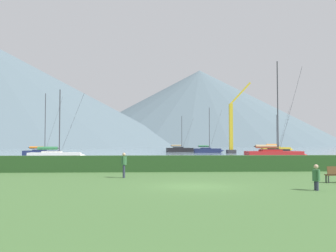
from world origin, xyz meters
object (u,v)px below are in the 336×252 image
object	(u,v)px
person_standing_walker	(124,163)
sailboat_slip_0	(275,151)
sailboat_slip_2	(275,154)
dock_crane	(232,131)
person_seated_viewer	(316,176)
sailboat_slip_7	(56,156)
sailboat_slip_9	(42,153)
sailboat_slip_8	(180,149)
sailboat_slip_3	(276,149)
sailboat_slip_1	(208,150)

from	to	relation	value
person_standing_walker	sailboat_slip_0	bearing A→B (deg)	66.43
sailboat_slip_2	dock_crane	size ratio (longest dim) A/B	0.82
person_seated_viewer	person_standing_walker	bearing A→B (deg)	143.52
sailboat_slip_0	person_standing_walker	xyz separation A→B (m)	(-30.58, -60.51, 0.37)
sailboat_slip_7	dock_crane	xyz separation A→B (m)	(32.00, 37.17, 4.46)
sailboat_slip_9	dock_crane	size ratio (longest dim) A/B	0.68
sailboat_slip_2	sailboat_slip_9	bearing A→B (deg)	152.14
person_standing_walker	dock_crane	world-z (taller)	dock_crane
sailboat_slip_9	person_seated_viewer	distance (m)	59.09
sailboat_slip_8	person_seated_viewer	size ratio (longest dim) A/B	7.75
sailboat_slip_3	sailboat_slip_9	xyz separation A→B (m)	(-54.76, -36.15, -0.14)
sailboat_slip_9	person_standing_walker	world-z (taller)	sailboat_slip_9
sailboat_slip_9	person_seated_viewer	size ratio (longest dim) A/B	9.00
sailboat_slip_3	sailboat_slip_8	bearing A→B (deg)	-175.04
sailboat_slip_7	sailboat_slip_8	size ratio (longest dim) A/B	0.98
sailboat_slip_0	sailboat_slip_2	bearing A→B (deg)	-105.55
sailboat_slip_3	person_standing_walker	bearing A→B (deg)	-115.51
sailboat_slip_3	sailboat_slip_0	bearing A→B (deg)	-109.85
sailboat_slip_0	dock_crane	distance (m)	10.66
sailboat_slip_2	sailboat_slip_8	xyz separation A→B (m)	(-8.37, 51.70, -0.09)
sailboat_slip_2	sailboat_slip_3	size ratio (longest dim) A/B	1.03
sailboat_slip_2	person_standing_walker	distance (m)	33.25
person_standing_walker	sailboat_slip_8	bearing A→B (deg)	85.40
sailboat_slip_2	sailboat_slip_8	distance (m)	52.37
sailboat_slip_2	sailboat_slip_9	world-z (taller)	sailboat_slip_2
sailboat_slip_8	person_seated_viewer	world-z (taller)	sailboat_slip_8
sailboat_slip_0	sailboat_slip_2	distance (m)	35.26
person_seated_viewer	sailboat_slip_9	bearing A→B (deg)	118.33
sailboat_slip_0	person_standing_walker	bearing A→B (deg)	-113.56
sailboat_slip_2	sailboat_slip_7	size ratio (longest dim) A/B	1.45
sailboat_slip_0	sailboat_slip_1	xyz separation A→B (m)	(-13.68, 9.66, 0.04)
sailboat_slip_1	sailboat_slip_7	distance (m)	51.17
dock_crane	sailboat_slip_8	bearing A→B (deg)	126.01
sailboat_slip_1	sailboat_slip_7	world-z (taller)	sailboat_slip_1
person_standing_walker	sailboat_slip_1	bearing A→B (deg)	79.70
sailboat_slip_1	person_standing_walker	size ratio (longest dim) A/B	6.75
sailboat_slip_1	dock_crane	bearing A→B (deg)	-52.58
sailboat_slip_2	sailboat_slip_3	bearing A→B (deg)	69.86
sailboat_slip_9	sailboat_slip_2	bearing A→B (deg)	-33.39
sailboat_slip_7	dock_crane	size ratio (longest dim) A/B	0.57
sailboat_slip_7	sailboat_slip_1	bearing A→B (deg)	53.07
sailboat_slip_9	sailboat_slip_1	bearing A→B (deg)	29.71
sailboat_slip_0	sailboat_slip_7	world-z (taller)	sailboat_slip_7
sailboat_slip_7	sailboat_slip_9	world-z (taller)	sailboat_slip_9
sailboat_slip_8	dock_crane	bearing A→B (deg)	-62.31
sailboat_slip_2	sailboat_slip_9	distance (m)	40.39
sailboat_slip_2	sailboat_slip_9	size ratio (longest dim) A/B	1.22
sailboat_slip_8	dock_crane	world-z (taller)	dock_crane
sailboat_slip_3	person_seated_viewer	xyz separation A→B (m)	(-28.32, -88.99, -0.08)
person_standing_walker	dock_crane	xyz separation A→B (m)	(21.59, 64.06, 4.13)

